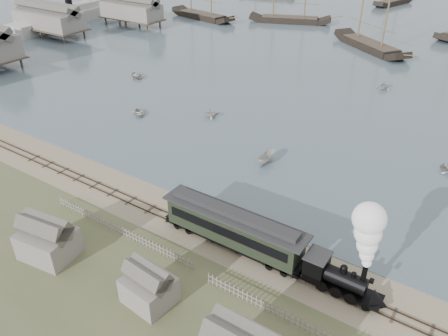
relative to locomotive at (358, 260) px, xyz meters
The scene contains 17 objects.
ground 16.94m from the locomotive, behind, with size 600.00×600.00×0.00m, color tan.
rail_track 16.81m from the locomotive, behind, with size 120.00×1.80×0.16m.
picket_fence_west 23.70m from the locomotive, 167.61° to the right, with size 19.00×0.10×1.20m, color gray, non-canonical shape.
picket_fence_east 7.94m from the locomotive, 124.36° to the right, with size 15.00×0.10×1.20m, color gray, non-canonical shape.
shed_left 28.80m from the locomotive, 157.27° to the right, with size 5.00×4.00×4.10m, color gray, non-canonical shape.
shed_mid 17.94m from the locomotive, 144.96° to the right, with size 4.00×3.50×3.60m, color gray, non-canonical shape.
western_wharf 101.37m from the locomotive, 155.52° to the left, with size 36.00×56.00×8.00m, color gray, non-canonical shape.
locomotive is the anchor object (origin of this frame).
passenger_coach 12.32m from the locomotive, behind, with size 15.36×2.96×3.73m.
beached_dinghy 15.29m from the locomotive, 167.50° to the left, with size 4.13×2.95×0.86m, color #BAB7B1.
steamship 119.81m from the locomotive, 151.47° to the left, with size 42.68×7.11×9.34m, color #BAB7B1, non-canonical shape.
rowboat_0 46.38m from the locomotive, 156.24° to the left, with size 3.32×2.37×0.69m, color #BAB7B1.
rowboat_1 40.35m from the locomotive, 142.78° to the left, with size 2.69×2.32×1.42m, color #BAB7B1.
rowboat_2 24.18m from the locomotive, 136.72° to the left, with size 3.72×1.40×1.44m, color #BAB7B1.
rowboat_6 64.25m from the locomotive, 149.99° to the left, with size 4.01×2.87×0.83m, color #BAB7B1.
rowboat_7 54.15m from the locomotive, 103.18° to the left, with size 3.08×2.66×1.63m, color #BAB7B1.
schooner_2 81.21m from the locomotive, 106.52° to the left, with size 24.04×5.55×20.00m, color black, non-canonical shape.
Camera 1 is at (21.98, -30.56, 29.24)m, focal length 35.00 mm.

